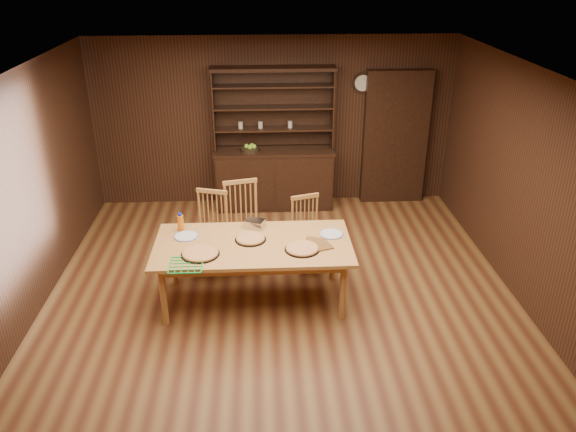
{
  "coord_description": "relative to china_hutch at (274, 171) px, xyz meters",
  "views": [
    {
      "loc": [
        -0.22,
        -5.44,
        3.7
      ],
      "look_at": [
        0.09,
        0.4,
        0.92
      ],
      "focal_mm": 35.0,
      "sensor_mm": 36.0,
      "label": 1
    }
  ],
  "objects": [
    {
      "name": "room_shell",
      "position": [
        0.0,
        -2.75,
        0.98
      ],
      "size": [
        6.0,
        6.0,
        6.0
      ],
      "color": "silver",
      "rests_on": "floor"
    },
    {
      "name": "dining_table",
      "position": [
        -0.32,
        -2.67,
        0.09
      ],
      "size": [
        2.19,
        1.1,
        0.75
      ],
      "color": "#C89245",
      "rests_on": "floor"
    },
    {
      "name": "wall_clock",
      "position": [
        1.35,
        0.2,
        1.3
      ],
      "size": [
        0.3,
        0.05,
        0.3
      ],
      "color": "black",
      "rests_on": "room_shell"
    },
    {
      "name": "pot_holder_b",
      "position": [
        0.37,
        -2.7,
        0.16
      ],
      "size": [
        0.27,
        0.27,
        0.02
      ],
      "primitive_type": "cube",
      "rotation": [
        0.0,
        0.0,
        -0.29
      ],
      "color": "red",
      "rests_on": "dining_table"
    },
    {
      "name": "doorway",
      "position": [
        1.9,
        0.15,
        0.45
      ],
      "size": [
        1.0,
        0.18,
        2.1
      ],
      "primitive_type": "cube",
      "color": "black",
      "rests_on": "floor"
    },
    {
      "name": "juice_bottle",
      "position": [
        -1.15,
        -2.31,
        0.25
      ],
      "size": [
        0.08,
        0.08,
        0.22
      ],
      "color": "#D6660B",
      "rests_on": "dining_table"
    },
    {
      "name": "chair_left",
      "position": [
        -0.85,
        -1.85,
        -0.05
      ],
      "size": [
        0.52,
        0.5,
        1.03
      ],
      "rotation": [
        0.0,
        0.0,
        -0.29
      ],
      "color": "#C18C42",
      "rests_on": "floor"
    },
    {
      "name": "plate_left",
      "position": [
        -1.08,
        -2.48,
        0.16
      ],
      "size": [
        0.28,
        0.28,
        0.02
      ],
      "color": "beige",
      "rests_on": "dining_table"
    },
    {
      "name": "fruit_bowl",
      "position": [
        -0.36,
        -0.07,
        0.39
      ],
      "size": [
        0.28,
        0.28,
        0.12
      ],
      "color": "black",
      "rests_on": "china_hutch"
    },
    {
      "name": "china_hutch",
      "position": [
        0.0,
        0.0,
        0.0
      ],
      "size": [
        1.84,
        0.52,
        2.17
      ],
      "color": "black",
      "rests_on": "floor"
    },
    {
      "name": "floor",
      "position": [
        0.0,
        -2.75,
        -0.6
      ],
      "size": [
        6.0,
        6.0,
        0.0
      ],
      "primitive_type": "plane",
      "color": "brown",
      "rests_on": "ground"
    },
    {
      "name": "plate_right",
      "position": [
        0.58,
        -2.51,
        0.16
      ],
      "size": [
        0.27,
        0.27,
        0.02
      ],
      "color": "beige",
      "rests_on": "dining_table"
    },
    {
      "name": "chair_right",
      "position": [
        0.36,
        -1.88,
        -0.1
      ],
      "size": [
        0.48,
        0.47,
        0.95
      ],
      "rotation": [
        0.0,
        0.0,
        0.3
      ],
      "color": "#C18C42",
      "rests_on": "floor"
    },
    {
      "name": "pizza_center",
      "position": [
        -0.35,
        -2.59,
        0.17
      ],
      "size": [
        0.35,
        0.35,
        0.04
      ],
      "color": "black",
      "rests_on": "dining_table"
    },
    {
      "name": "pot_holder_a",
      "position": [
        0.43,
        -2.79,
        0.16
      ],
      "size": [
        0.27,
        0.27,
        0.02
      ],
      "primitive_type": "cube",
      "rotation": [
        0.0,
        0.0,
        0.34
      ],
      "color": "red",
      "rests_on": "dining_table"
    },
    {
      "name": "cooling_rack",
      "position": [
        -1.01,
        -3.12,
        0.16
      ],
      "size": [
        0.41,
        0.41,
        0.02
      ],
      "primitive_type": null,
      "rotation": [
        0.0,
        0.0,
        -0.26
      ],
      "color": "green",
      "rests_on": "dining_table"
    },
    {
      "name": "pizza_right",
      "position": [
        0.22,
        -2.85,
        0.17
      ],
      "size": [
        0.38,
        0.38,
        0.04
      ],
      "color": "black",
      "rests_on": "dining_table"
    },
    {
      "name": "chair_center",
      "position": [
        -0.45,
        -1.78,
        -0.0
      ],
      "size": [
        0.55,
        0.53,
        1.12
      ],
      "rotation": [
        0.0,
        0.0,
        0.23
      ],
      "color": "#C18C42",
      "rests_on": "floor"
    },
    {
      "name": "foil_dish",
      "position": [
        -0.3,
        -2.26,
        0.2
      ],
      "size": [
        0.27,
        0.23,
        0.09
      ],
      "primitive_type": "cube",
      "rotation": [
        0.0,
        0.0,
        -0.37
      ],
      "color": "white",
      "rests_on": "dining_table"
    },
    {
      "name": "pizza_left",
      "position": [
        -0.88,
        -2.9,
        0.17
      ],
      "size": [
        0.42,
        0.42,
        0.04
      ],
      "color": "black",
      "rests_on": "dining_table"
    }
  ]
}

